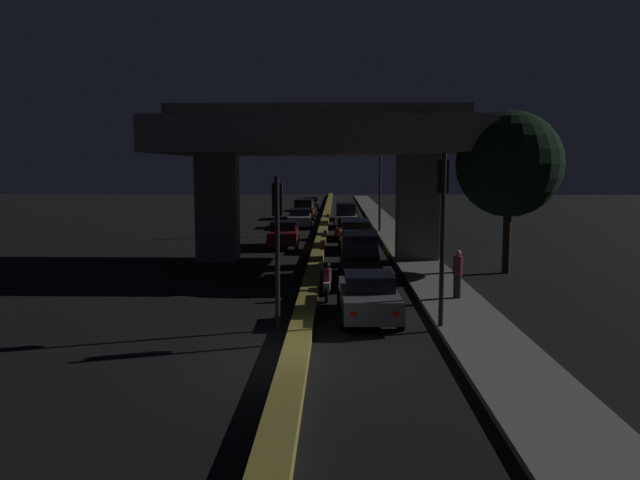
{
  "coord_description": "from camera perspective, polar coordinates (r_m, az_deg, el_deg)",
  "views": [
    {
      "loc": [
        0.99,
        -15.15,
        4.74
      ],
      "look_at": [
        0.22,
        14.22,
        1.37
      ],
      "focal_mm": 35.0,
      "sensor_mm": 36.0,
      "label": 1
    }
  ],
  "objects": [
    {
      "name": "ground_plane",
      "position": [
        15.9,
        -2.17,
        -10.82
      ],
      "size": [
        200.0,
        200.0,
        0.0
      ],
      "primitive_type": "plane",
      "color": "black"
    },
    {
      "name": "median_divider",
      "position": [
        50.36,
        0.37,
        1.34
      ],
      "size": [
        0.66,
        126.0,
        0.36
      ],
      "primitive_type": "cube",
      "color": "olive",
      "rests_on": "ground_plane"
    },
    {
      "name": "sidewalk_right",
      "position": [
        43.59,
        6.92,
        0.35
      ],
      "size": [
        2.3,
        126.0,
        0.15
      ],
      "primitive_type": "cube",
      "color": "slate",
      "rests_on": "ground_plane"
    },
    {
      "name": "elevated_overpass",
      "position": [
        31.79,
        -0.29,
        8.67
      ],
      "size": [
        15.6,
        9.31,
        8.01
      ],
      "color": "slate",
      "rests_on": "ground_plane"
    },
    {
      "name": "traffic_light_left_of_median",
      "position": [
        18.24,
        -3.91,
        1.35
      ],
      "size": [
        0.3,
        0.49,
        4.53
      ],
      "color": "black",
      "rests_on": "ground_plane"
    },
    {
      "name": "traffic_light_right_of_median",
      "position": [
        18.37,
        11.14,
        2.65
      ],
      "size": [
        0.3,
        0.49,
        5.19
      ],
      "color": "black",
      "rests_on": "ground_plane"
    },
    {
      "name": "street_lamp",
      "position": [
        46.11,
        5.11,
        6.1
      ],
      "size": [
        2.25,
        0.32,
        7.39
      ],
      "color": "#2D2D30",
      "rests_on": "ground_plane"
    },
    {
      "name": "car_grey_lead",
      "position": [
        19.86,
        4.43,
        -5.1
      ],
      "size": [
        1.98,
        4.53,
        1.48
      ],
      "rotation": [
        0.0,
        0.0,
        1.6
      ],
      "color": "#515459",
      "rests_on": "ground_plane"
    },
    {
      "name": "car_black_second",
      "position": [
        27.57,
        3.7,
        -1.24
      ],
      "size": [
        1.99,
        4.09,
        1.93
      ],
      "rotation": [
        0.0,
        0.0,
        1.54
      ],
      "color": "black",
      "rests_on": "ground_plane"
    },
    {
      "name": "car_taxi_yellow_third",
      "position": [
        36.39,
        3.23,
        0.5
      ],
      "size": [
        1.98,
        4.54,
        1.76
      ],
      "rotation": [
        0.0,
        0.0,
        1.59
      ],
      "color": "gold",
      "rests_on": "ground_plane"
    },
    {
      "name": "car_dark_red_fourth",
      "position": [
        42.45,
        2.67,
        1.08
      ],
      "size": [
        1.97,
        4.41,
        1.42
      ],
      "rotation": [
        0.0,
        0.0,
        1.54
      ],
      "color": "#591414",
      "rests_on": "ground_plane"
    },
    {
      "name": "car_white_fifth",
      "position": [
        50.72,
        2.39,
        2.35
      ],
      "size": [
        1.94,
        4.71,
        1.96
      ],
      "rotation": [
        0.0,
        0.0,
        1.56
      ],
      "color": "silver",
      "rests_on": "ground_plane"
    },
    {
      "name": "car_black_sixth",
      "position": [
        58.64,
        2.52,
        2.62
      ],
      "size": [
        1.98,
        4.61,
        1.4
      ],
      "rotation": [
        0.0,
        0.0,
        1.54
      ],
      "color": "black",
      "rests_on": "ground_plane"
    },
    {
      "name": "car_dark_red_lead_oncoming",
      "position": [
        37.83,
        -3.36,
        0.52
      ],
      "size": [
        1.98,
        4.41,
        1.58
      ],
      "rotation": [
        0.0,
        0.0,
        -1.54
      ],
      "color": "#591414",
      "rests_on": "ground_plane"
    },
    {
      "name": "car_silver_second_oncoming",
      "position": [
        50.57,
        -1.87,
        2.03
      ],
      "size": [
        2.14,
        4.8,
        1.5
      ],
      "rotation": [
        0.0,
        0.0,
        -1.53
      ],
      "color": "gray",
      "rests_on": "ground_plane"
    },
    {
      "name": "car_dark_red_third_oncoming",
      "position": [
        59.61,
        -1.45,
        2.9
      ],
      "size": [
        2.11,
        4.62,
        1.84
      ],
      "rotation": [
        0.0,
        0.0,
        -1.59
      ],
      "color": "#591414",
      "rests_on": "ground_plane"
    },
    {
      "name": "car_grey_fourth_oncoming",
      "position": [
        70.99,
        -0.88,
        3.34
      ],
      "size": [
        2.04,
        3.99,
        1.52
      ],
      "rotation": [
        0.0,
        0.0,
        -1.55
      ],
      "color": "#515459",
      "rests_on": "ground_plane"
    },
    {
      "name": "motorcycle_white_filtering_near",
      "position": [
        22.76,
        0.63,
        -3.97
      ],
      "size": [
        0.32,
        1.75,
        1.37
      ],
      "rotation": [
        0.0,
        0.0,
        1.56
      ],
      "color": "black",
      "rests_on": "ground_plane"
    },
    {
      "name": "pedestrian_on_sidewalk",
      "position": [
        22.73,
        12.46,
        -3.03
      ],
      "size": [
        0.33,
        0.33,
        1.73
      ],
      "color": "#2D261E",
      "rests_on": "sidewalk_right"
    },
    {
      "name": "roadside_tree_kerbside_near",
      "position": [
        29.35,
        16.91,
        6.64
      ],
      "size": [
        4.75,
        4.75,
        7.33
      ],
      "color": "#2D2116",
      "rests_on": "ground_plane"
    }
  ]
}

